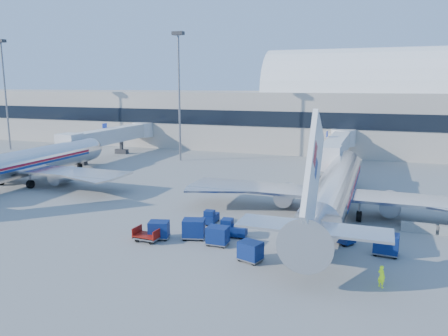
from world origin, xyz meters
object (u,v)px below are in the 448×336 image
at_px(mast_west, 179,78).
at_px(barrier_near, 418,228).
at_px(mast_far_west, 4,79).
at_px(tug_right, 339,234).
at_px(cart_train_b, 194,228).
at_px(tug_lead, 232,229).
at_px(cart_train_a, 218,235).
at_px(cart_solo_near, 250,251).
at_px(cart_solo_far, 386,244).
at_px(airliner_mid, 19,164).
at_px(jetbridge_near, 337,146).
at_px(cart_train_c, 159,230).
at_px(ramp_worker, 381,276).
at_px(cart_open_red, 148,236).
at_px(jetbridge_mid, 115,135).
at_px(airliner_main, 335,189).
at_px(tug_left, 211,217).

distance_m(mast_west, barrier_near, 49.33).
relative_size(mast_far_west, mast_west, 1.00).
xyz_separation_m(tug_right, cart_train_b, (-12.31, -3.62, 0.19)).
distance_m(tug_lead, cart_train_a, 2.50).
bearing_deg(mast_west, cart_solo_near, -57.76).
xyz_separation_m(tug_lead, cart_solo_far, (13.19, 0.11, 0.21)).
bearing_deg(mast_far_west, airliner_mid, -42.32).
xyz_separation_m(airliner_mid, jetbridge_near, (39.60, 26.30, 1.00)).
height_order(cart_train_c, ramp_worker, cart_train_c).
relative_size(barrier_near, cart_train_a, 1.59).
height_order(airliner_mid, tug_lead, airliner_mid).
xyz_separation_m(barrier_near, cart_solo_far, (-2.85, -6.94, 0.50)).
relative_size(mast_far_west, cart_open_red, 9.75).
relative_size(mast_west, ramp_worker, 14.40).
distance_m(tug_lead, ramp_worker, 14.24).
relative_size(cart_train_a, cart_train_c, 0.88).
xyz_separation_m(jetbridge_mid, cart_open_red, (29.75, -39.55, -3.50)).
bearing_deg(cart_solo_near, cart_solo_far, 44.44).
bearing_deg(cart_train_c, jetbridge_mid, 112.71).
xyz_separation_m(airliner_main, airliner_mid, (-42.00, 0.00, 0.00)).
bearing_deg(tug_left, cart_train_c, 151.22).
height_order(mast_far_west, cart_train_c, mast_far_west).
bearing_deg(mast_far_west, barrier_near, -19.75).
bearing_deg(jetbridge_mid, mast_west, -3.21).
xyz_separation_m(cart_train_b, cart_solo_far, (16.21, 1.83, -0.01)).
height_order(jetbridge_near, barrier_near, jetbridge_near).
bearing_deg(cart_solo_near, cart_train_a, 164.84).
bearing_deg(cart_open_red, tug_right, 22.48).
relative_size(jetbridge_mid, tug_right, 9.57).
bearing_deg(barrier_near, cart_train_a, -149.97).
bearing_deg(mast_far_west, cart_train_a, -31.37).
height_order(barrier_near, tug_left, tug_left).
bearing_deg(cart_train_c, cart_train_b, 4.93).
bearing_deg(jetbridge_mid, cart_solo_far, -35.81).
xyz_separation_m(jetbridge_mid, cart_train_b, (33.34, -37.58, -2.97)).
bearing_deg(airliner_main, jetbridge_mid, 149.36).
distance_m(airliner_mid, cart_solo_far, 48.13).
height_order(mast_west, ramp_worker, mast_west).
xyz_separation_m(jetbridge_near, jetbridge_mid, (-42.00, 0.00, 0.00)).
xyz_separation_m(tug_left, cart_train_a, (2.79, -5.33, 0.22)).
height_order(jetbridge_near, cart_solo_near, jetbridge_near).
bearing_deg(barrier_near, airliner_main, 162.61).
xyz_separation_m(airliner_main, cart_train_a, (-8.47, -12.02, -2.05)).
bearing_deg(cart_solo_far, tug_left, 175.25).
xyz_separation_m(tug_lead, cart_train_c, (-5.95, -2.80, 0.12)).
relative_size(airliner_mid, tug_left, 16.34).
xyz_separation_m(tug_lead, cart_open_red, (-6.60, -3.68, -0.32)).
distance_m(tug_left, cart_train_c, 6.30).
height_order(airliner_mid, jetbridge_mid, airliner_mid).
bearing_deg(tug_right, mast_west, 165.74).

